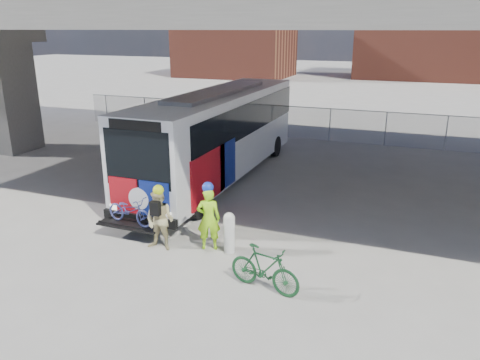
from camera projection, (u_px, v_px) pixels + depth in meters
The scene contains 9 objects.
ground at pixel (231, 213), 16.07m from camera, with size 160.00×160.00×0.00m, color #9E9991.
bus at pixel (219, 128), 19.28m from camera, with size 2.67×12.96×3.69m.
overpass at pixel (271, 14), 17.59m from camera, with size 40.00×16.00×7.95m.
chainlink_fence at pixel (313, 115), 26.25m from camera, with size 30.00×0.06×30.00m.
brick_buildings at pixel (392, 34), 56.66m from camera, with size 54.00×22.00×12.00m.
bollard at pixel (229, 231), 13.05m from camera, with size 0.31×0.31×1.20m.
cyclist_hivis at pixel (209, 217), 13.17m from camera, with size 0.78×0.64×2.01m.
cyclist_tan at pixel (160, 219), 13.15m from camera, with size 0.89×0.71×1.94m.
bike_parked at pixel (264, 269), 11.15m from camera, with size 0.53×1.89×1.13m, color #154321.
Camera 1 is at (5.75, -13.79, 6.03)m, focal length 35.00 mm.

